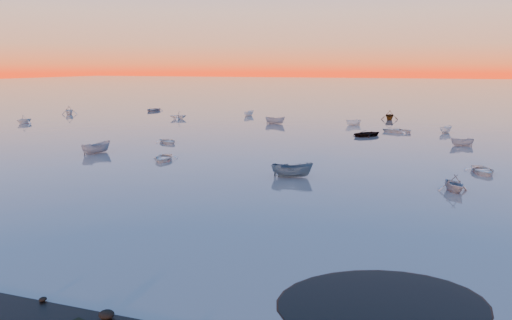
% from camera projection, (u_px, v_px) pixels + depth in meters
% --- Properties ---
extents(ground, '(600.00, 600.00, 0.00)m').
position_uv_depth(ground, '(364.00, 110.00, 117.61)').
color(ground, '#6F625C').
rests_on(ground, ground).
extents(mud_lobes, '(140.00, 6.00, 0.07)m').
position_uv_depth(mud_lobes, '(92.00, 287.00, 24.03)').
color(mud_lobes, black).
rests_on(mud_lobes, ground).
extents(moored_fleet, '(124.00, 58.00, 1.20)m').
position_uv_depth(moored_fleet, '(323.00, 137.00, 74.06)').
color(moored_fleet, silver).
rests_on(moored_fleet, ground).
extents(boat_near_left, '(3.37, 3.78, 0.90)m').
position_uv_depth(boat_near_left, '(168.00, 143.00, 68.34)').
color(boat_near_left, silver).
rests_on(boat_near_left, ground).
extents(boat_near_center, '(2.60, 4.28, 1.38)m').
position_uv_depth(boat_near_center, '(292.00, 177.00, 47.65)').
color(boat_near_center, '#345063').
rests_on(boat_near_center, ground).
extents(boat_near_right, '(3.54, 2.70, 1.13)m').
position_uv_depth(boat_near_right, '(454.00, 191.00, 42.37)').
color(boat_near_right, gray).
rests_on(boat_near_right, ground).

